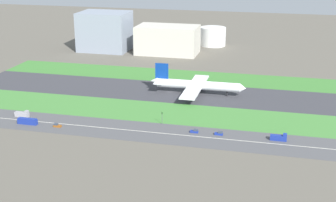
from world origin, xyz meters
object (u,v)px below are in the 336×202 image
(bus_0, at_px, (27,121))
(hangar_building, at_px, (168,40))
(car_0, at_px, (57,125))
(fuel_tank_centre, at_px, (213,36))
(car_2, at_px, (219,133))
(terminal_building, at_px, (105,31))
(traffic_light, at_px, (162,117))
(truck_1, at_px, (279,138))
(car_1, at_px, (195,131))
(truck_0, at_px, (22,114))
(fuel_tank_west, at_px, (185,37))
(airliner, at_px, (196,85))

(bus_0, bearing_deg, hangar_building, -99.96)
(car_0, relative_size, fuel_tank_centre, 0.18)
(car_2, height_order, terminal_building, terminal_building)
(traffic_light, height_order, fuel_tank_centre, fuel_tank_centre)
(truck_1, distance_m, hangar_building, 210.02)
(car_1, relative_size, traffic_light, 0.61)
(hangar_building, xyz_separation_m, fuel_tank_centre, (34.77, 45.00, -3.64))
(car_1, bearing_deg, truck_0, -180.00)
(fuel_tank_west, xyz_separation_m, fuel_tank_centre, (28.18, 0.00, 2.28))
(truck_1, height_order, car_1, truck_1)
(car_0, bearing_deg, truck_0, -20.32)
(fuel_tank_west, bearing_deg, airliner, -75.57)
(airliner, distance_m, car_0, 100.52)
(bus_0, height_order, traffic_light, traffic_light)
(truck_0, bearing_deg, truck_1, 0.00)
(truck_0, relative_size, traffic_light, 1.17)
(truck_0, xyz_separation_m, car_0, (27.00, -10.00, -0.75))
(terminal_building, bearing_deg, fuel_tank_centre, 25.32)
(truck_0, height_order, car_2, truck_0)
(car_0, bearing_deg, fuel_tank_west, -95.37)
(car_1, relative_size, hangar_building, 0.08)
(fuel_tank_west, bearing_deg, car_2, -73.64)
(car_1, distance_m, fuel_tank_west, 233.26)
(bus_0, xyz_separation_m, car_1, (93.66, 10.00, -0.90))
(car_2, bearing_deg, fuel_tank_centre, 99.61)
(truck_0, relative_size, car_0, 1.91)
(truck_0, xyz_separation_m, fuel_tank_west, (49.28, 227.00, 5.03))
(car_1, height_order, terminal_building, terminal_building)
(airliner, height_order, car_1, airliner)
(car_1, xyz_separation_m, car_2, (13.25, 0.00, 0.00))
(truck_1, relative_size, car_2, 1.91)
(fuel_tank_centre, bearing_deg, car_1, -83.67)
(truck_0, xyz_separation_m, truck_1, (146.92, 0.00, 0.00))
(car_1, bearing_deg, traffic_light, 158.32)
(truck_1, xyz_separation_m, fuel_tank_centre, (-69.47, 227.00, 7.31))
(truck_0, bearing_deg, bus_0, -48.06)
(bus_0, xyz_separation_m, fuel_tank_west, (40.29, 237.00, 4.89))
(hangar_building, bearing_deg, car_2, -68.09)
(car_2, distance_m, traffic_light, 34.47)
(fuel_tank_centre, bearing_deg, car_0, -102.02)
(truck_0, height_order, terminal_building, terminal_building)
(airliner, xyz_separation_m, car_0, (-63.19, -78.00, -5.31))
(airliner, distance_m, bus_0, 112.68)
(bus_0, height_order, hangar_building, hangar_building)
(fuel_tank_west, distance_m, fuel_tank_centre, 28.27)
(truck_0, xyz_separation_m, bus_0, (8.98, -10.00, 0.15))
(car_0, bearing_deg, traffic_light, -162.05)
(fuel_tank_west, bearing_deg, terminal_building, -146.08)
(bus_0, distance_m, fuel_tank_centre, 246.80)
(truck_0, relative_size, fuel_tank_centre, 0.34)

